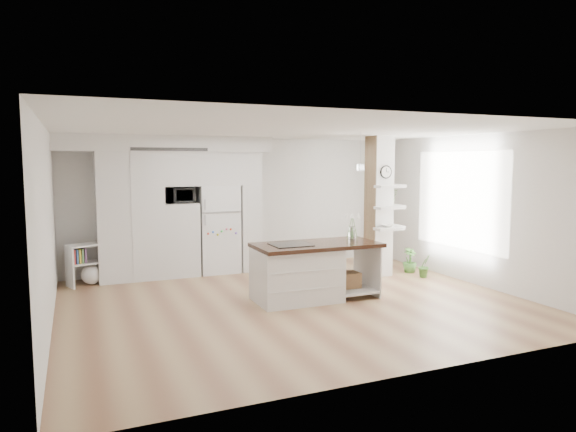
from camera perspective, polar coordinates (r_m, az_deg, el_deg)
name	(u,v)px	position (r m, az deg, el deg)	size (l,w,h in m)	color
floor	(295,302)	(8.21, 0.80, -9.56)	(7.00, 6.00, 0.01)	tan
room	(295,185)	(7.92, 0.82, 3.48)	(7.04, 6.04, 2.72)	white
cabinet_wall	(171,199)	(10.09, -12.92, 1.88)	(4.00, 0.71, 2.70)	silver
refrigerator	(218,229)	(10.37, -7.81, -1.42)	(0.78, 0.69, 1.75)	white
column	(385,206)	(10.09, 10.68, 1.05)	(0.69, 0.90, 2.70)	silver
window	(460,200)	(10.08, 18.55, 1.69)	(2.40, 2.40, 0.00)	white
pendant_light	(384,167)	(8.86, 10.60, 5.35)	(0.12, 0.12, 0.10)	white
kitchen_island	(304,271)	(8.25, 1.74, -6.12)	(2.02, 0.96, 1.48)	silver
bookshelf	(88,267)	(9.94, -21.31, -5.31)	(0.72, 0.57, 0.75)	silver
floor_plant_a	(424,266)	(10.23, 14.92, -5.37)	(0.25, 0.20, 0.45)	#468033
floor_plant_b	(410,260)	(10.59, 13.36, -4.81)	(0.28, 0.28, 0.49)	#468033
microwave	(180,195)	(10.08, -11.91, 2.26)	(0.54, 0.37, 0.30)	#2D2D2D
shelf_plant	(391,197)	(10.35, 11.35, 2.12)	(0.27, 0.23, 0.30)	#468033
decor_bowl	(387,226)	(9.89, 11.00, -1.10)	(0.22, 0.22, 0.05)	white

